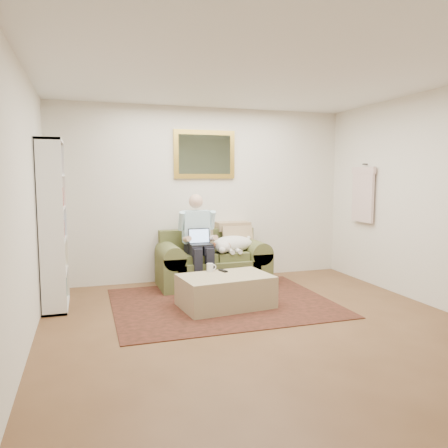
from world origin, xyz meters
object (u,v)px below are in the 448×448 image
ottoman (226,291)px  bookshelf (53,225)px  sofa (212,266)px  seated_man (199,242)px  coffee_mug (210,267)px  laptop (200,240)px  sleeping_dog (233,244)px

ottoman → bookshelf: (-1.95, 0.63, 0.81)m
sofa → ottoman: size_ratio=1.47×
seated_man → bookshelf: size_ratio=0.66×
seated_man → coffee_mug: bearing=-92.9°
ottoman → coffee_mug: (-0.12, 0.27, 0.24)m
seated_man → bookshelf: 1.93m
seated_man → sofa: bearing=31.5°
laptop → sleeping_dog: 0.54m
sleeping_dog → coffee_mug: bearing=-126.5°
sofa → laptop: bearing=-139.0°
laptop → ottoman: (0.08, -0.89, -0.50)m
laptop → coffee_mug: bearing=-93.2°
seated_man → laptop: bearing=-90.0°
coffee_mug → sofa: bearing=71.8°
sofa → seated_man: (-0.24, -0.14, 0.39)m
sofa → bookshelf: bearing=-167.5°
bookshelf → sofa: bearing=12.5°
ottoman → coffee_mug: coffee_mug is taller
sleeping_dog → ottoman: sleeping_dog is taller
sleeping_dog → sofa: bearing=164.3°
seated_man → ottoman: 1.07m
laptop → ottoman: bearing=-84.8°
seated_man → laptop: seated_man is taller
sleeping_dog → bookshelf: (-2.39, -0.39, 0.40)m
ottoman → laptop: bearing=95.2°
laptop → sleeping_dog: bearing=13.6°
sleeping_dog → coffee_mug: sleeping_dog is taller
seated_man → coffee_mug: seated_man is taller
coffee_mug → laptop: bearing=86.8°
seated_man → ottoman: bearing=-85.1°
sofa → laptop: laptop is taller
laptop → bookshelf: bearing=-172.0°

